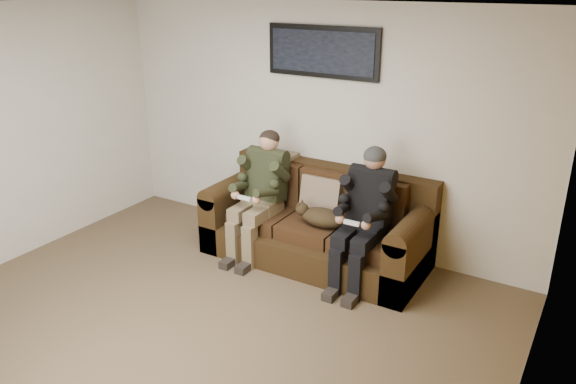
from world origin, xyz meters
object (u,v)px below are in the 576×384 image
Objects in this scene: sofa at (319,226)px; cat at (321,217)px; person_left at (261,187)px; person_right at (365,209)px; framed_poster at (322,52)px.

sofa reaches higher than cat.
person_right is at bearing 0.02° from person_left.
framed_poster is (-0.79, 0.58, 1.35)m from person_right.
framed_poster reaches higher than person_left.
cat is (0.12, -0.19, 0.21)m from sofa.
person_right is 2.01× the size of cat.
framed_poster is at bearing 144.03° from person_right.
sofa is 1.75× the size of person_left.
framed_poster reaches higher than cat.
framed_poster reaches higher than person_right.
sofa is 1.74× the size of person_right.
sofa is at bearing 122.23° from cat.
sofa is at bearing 162.01° from person_right.
person_right is at bearing -0.18° from cat.
person_right is 1.67m from framed_poster.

